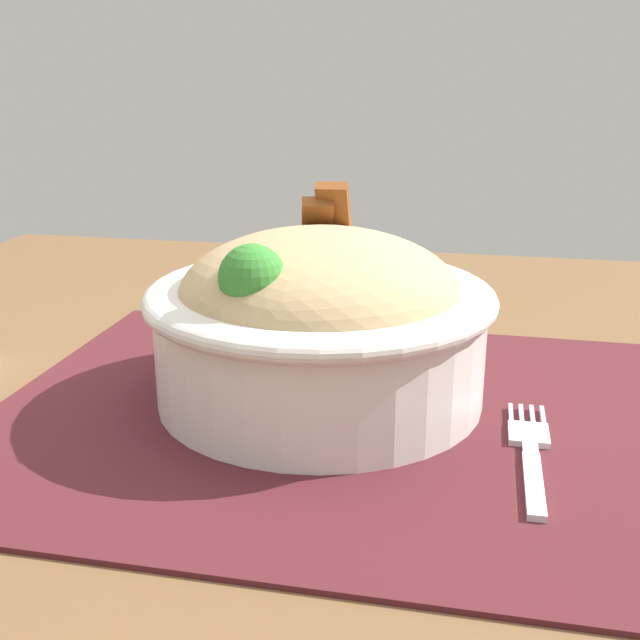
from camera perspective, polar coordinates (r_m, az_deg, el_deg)
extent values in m
cube|color=brown|center=(0.48, 9.30, -9.54)|extent=(1.06, 0.88, 0.04)
cylinder|color=brown|center=(1.11, -16.98, -14.89)|extent=(0.04, 0.04, 0.70)
cube|color=#47191E|center=(0.47, 5.42, -7.25)|extent=(0.48, 0.33, 0.00)
cylinder|color=silver|center=(0.48, 0.00, -1.65)|extent=(0.20, 0.20, 0.07)
torus|color=silver|center=(0.47, 0.00, 1.70)|extent=(0.21, 0.21, 0.01)
ellipsoid|color=tan|center=(0.47, 0.00, 1.82)|extent=(0.23, 0.23, 0.08)
sphere|color=#31792B|center=(0.42, -4.87, 3.02)|extent=(0.04, 0.04, 0.04)
cylinder|color=orange|center=(0.48, -3.13, 4.21)|extent=(0.02, 0.03, 0.01)
cube|color=brown|center=(0.51, 1.08, 6.99)|extent=(0.02, 0.04, 0.06)
cube|color=brown|center=(0.52, -0.20, 6.68)|extent=(0.03, 0.04, 0.04)
cube|color=silver|center=(0.41, 15.07, -11.33)|extent=(0.01, 0.06, 0.00)
cube|color=silver|center=(0.44, 14.83, -8.99)|extent=(0.01, 0.01, 0.00)
cube|color=silver|center=(0.46, 14.72, -7.93)|extent=(0.02, 0.03, 0.00)
cube|color=silver|center=(0.48, 15.66, -6.69)|extent=(0.00, 0.02, 0.00)
cube|color=silver|center=(0.48, 14.96, -6.66)|extent=(0.00, 0.02, 0.00)
cube|color=silver|center=(0.48, 14.22, -6.62)|extent=(0.00, 0.02, 0.00)
cube|color=silver|center=(0.48, 13.51, -6.58)|extent=(0.00, 0.02, 0.00)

